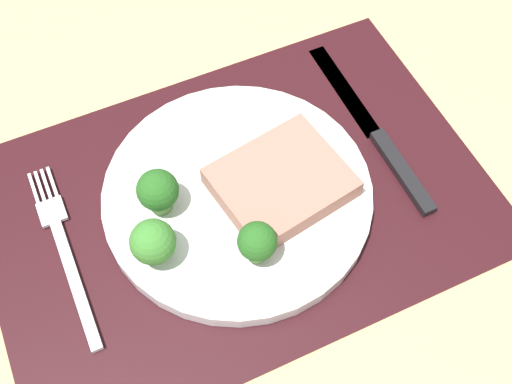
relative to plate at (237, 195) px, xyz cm
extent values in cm
cube|color=tan|center=(0.00, 0.00, -2.60)|extent=(140.00, 110.00, 3.00)
cube|color=black|center=(0.00, 0.00, -0.95)|extent=(46.39, 31.62, 0.30)
cylinder|color=silver|center=(0.00, 0.00, 0.00)|extent=(24.99, 24.99, 1.60)
cube|color=#9E6B5B|center=(3.74, -1.43, 1.87)|extent=(12.77, 11.29, 2.14)
cylinder|color=#5B8942|center=(-6.89, 1.31, 1.46)|extent=(1.97, 1.97, 1.31)
sphere|color=#235B1E|center=(-6.89, 1.31, 3.70)|extent=(3.75, 3.75, 3.75)
cylinder|color=#6B994C|center=(-8.96, -3.23, 1.41)|extent=(1.33, 1.33, 1.22)
sphere|color=#387A2D|center=(-8.96, -3.23, 3.68)|extent=(3.92, 3.92, 3.92)
cylinder|color=#6B994C|center=(-1.09, -6.78, 1.53)|extent=(1.52, 1.52, 1.46)
sphere|color=#235B1E|center=(-1.09, -6.78, 3.71)|extent=(3.40, 3.40, 3.40)
cube|color=silver|center=(-16.26, -2.00, -0.55)|extent=(1.00, 13.00, 0.50)
cube|color=silver|center=(-16.26, 5.80, -0.55)|extent=(2.40, 2.60, 0.40)
cube|color=silver|center=(-17.16, 8.90, -0.55)|extent=(0.30, 3.60, 0.35)
cube|color=silver|center=(-16.56, 8.90, -0.55)|extent=(0.30, 3.60, 0.35)
cube|color=silver|center=(-15.96, 8.90, -0.55)|extent=(0.30, 3.60, 0.35)
cube|color=silver|center=(-15.36, 8.90, -0.55)|extent=(0.30, 3.60, 0.35)
cube|color=black|center=(15.56, -3.90, -0.40)|extent=(1.40, 10.00, 0.80)
cube|color=silver|center=(15.56, 7.60, -0.65)|extent=(1.80, 13.00, 0.30)
camera|label=1|loc=(-10.75, -27.72, 50.43)|focal=44.17mm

